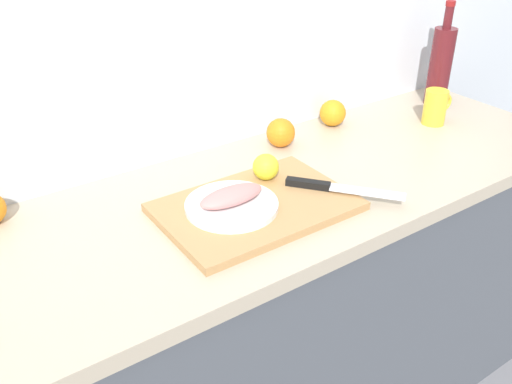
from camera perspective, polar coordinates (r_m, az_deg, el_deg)
back_wall at (r=1.52m, az=-6.82°, el=16.58°), size 3.20×0.05×2.50m
kitchen_counter at (r=1.66m, az=0.43°, el=-13.75°), size 2.00×0.60×0.90m
cutting_board at (r=1.31m, az=0.00°, el=-1.52°), size 0.45×0.30×0.02m
white_plate at (r=1.28m, az=-2.51°, el=-1.39°), size 0.22×0.22×0.01m
fish_fillet at (r=1.27m, az=-2.54°, el=-0.41°), size 0.16×0.07×0.04m
chef_knife at (r=1.37m, az=7.53°, el=0.54°), size 0.20×0.24×0.02m
lemon_0 at (r=1.40m, az=1.01°, el=2.60°), size 0.07×0.07×0.07m
wine_bottle at (r=2.01m, az=18.38°, el=12.28°), size 0.07×0.07×0.34m
coffee_mug_0 at (r=1.86m, az=17.94°, el=8.30°), size 0.11×0.07×0.11m
orange_0 at (r=1.62m, az=2.55°, el=6.10°), size 0.08×0.08×0.08m
orange_3 at (r=1.78m, az=7.87°, el=8.03°), size 0.08×0.08×0.08m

